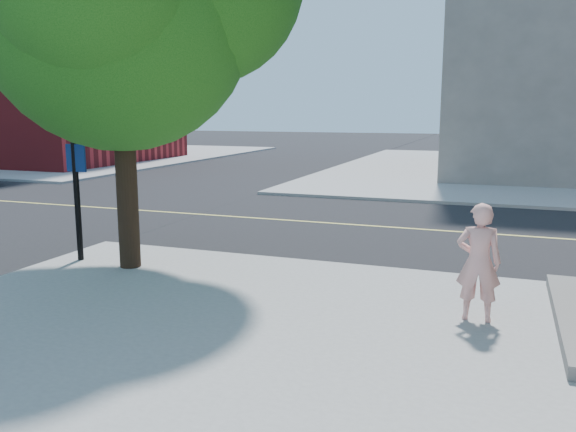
% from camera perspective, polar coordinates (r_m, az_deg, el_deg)
% --- Properties ---
extents(ground, '(140.00, 140.00, 0.00)m').
position_cam_1_polar(ground, '(13.81, -13.84, -3.19)').
color(ground, black).
rests_on(ground, ground).
extents(road_ew, '(140.00, 9.00, 0.01)m').
position_cam_1_polar(road_ew, '(17.63, -5.70, -0.05)').
color(road_ew, black).
rests_on(road_ew, ground).
extents(sidewalk_nw, '(26.00, 25.00, 0.12)m').
position_cam_1_polar(sidewalk_nw, '(44.82, -23.09, 5.46)').
color(sidewalk_nw, gray).
rests_on(sidewalk_nw, ground).
extents(church, '(15.20, 12.00, 14.40)m').
position_cam_1_polar(church, '(40.31, -24.09, 15.11)').
color(church, maroon).
rests_on(church, sidewalk_nw).
extents(man_on_phone, '(0.65, 0.44, 1.72)m').
position_cam_1_polar(man_on_phone, '(8.90, 17.89, -4.25)').
color(man_on_phone, '#E7A29B').
rests_on(man_on_phone, sidewalk_se).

